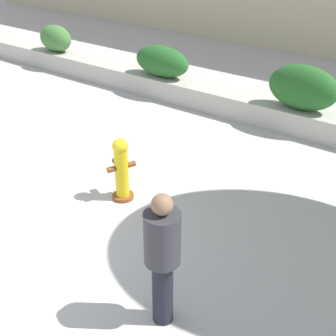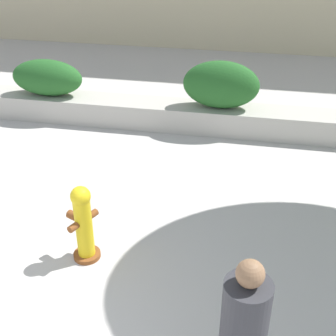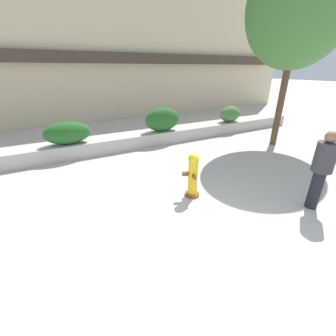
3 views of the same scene
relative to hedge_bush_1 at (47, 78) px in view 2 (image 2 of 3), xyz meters
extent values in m
cube|color=#B7B2A8|center=(1.73, 0.00, -0.62)|extent=(18.00, 0.70, 0.50)
ellipsoid|color=#235B23|center=(0.00, 0.00, 0.00)|extent=(1.48, 0.68, 0.74)
ellipsoid|color=#235B23|center=(3.55, 0.00, 0.09)|extent=(1.47, 0.67, 0.93)
cylinder|color=brown|center=(2.22, -4.11, -0.84)|extent=(0.47, 0.47, 0.06)
cylinder|color=gold|center=(2.22, -4.11, -0.39)|extent=(0.29, 0.29, 0.85)
sphere|color=gold|center=(2.22, -4.11, 0.08)|extent=(0.25, 0.25, 0.25)
cylinder|color=brown|center=(2.05, -4.04, -0.28)|extent=(0.17, 0.16, 0.11)
cylinder|color=brown|center=(2.29, -3.95, -0.28)|extent=(0.13, 0.15, 0.09)
cylinder|color=brown|center=(2.14, -4.27, -0.28)|extent=(0.13, 0.15, 0.09)
cylinder|color=#333338|center=(4.26, -5.80, 0.32)|extent=(0.51, 0.51, 0.62)
sphere|color=#8C6647|center=(4.26, -5.80, 0.74)|extent=(0.23, 0.23, 0.23)
camera|label=1|loc=(6.57, -8.91, 3.40)|focal=50.00mm
camera|label=2|loc=(4.14, -8.53, 3.26)|focal=50.00mm
camera|label=3|loc=(-0.57, -7.98, 1.97)|focal=24.00mm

